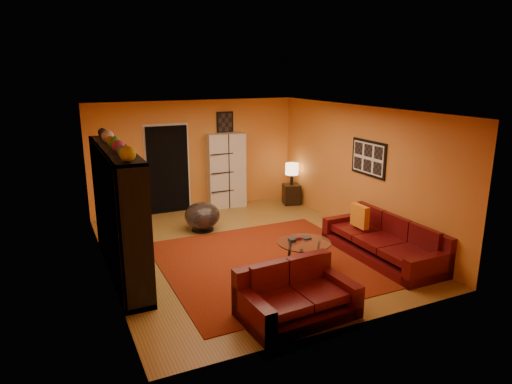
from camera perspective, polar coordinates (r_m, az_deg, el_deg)
name	(u,v)px	position (r m, az deg, el deg)	size (l,w,h in m)	color
floor	(247,249)	(8.65, -1.12, -7.19)	(6.00, 6.00, 0.00)	brown
ceiling	(246,110)	(8.04, -1.21, 10.24)	(6.00, 6.00, 0.00)	white
wall_back	(196,155)	(11.00, -7.53, 4.56)	(6.00, 6.00, 0.00)	orange
wall_front	(345,235)	(5.75, 11.11, -5.27)	(6.00, 6.00, 0.00)	orange
wall_left	(103,198)	(7.62, -18.62, -0.75)	(6.00, 6.00, 0.00)	orange
wall_right	(359,170)	(9.51, 12.76, 2.69)	(6.00, 6.00, 0.00)	orange
rug	(268,262)	(8.10, 1.57, -8.73)	(3.60, 3.60, 0.01)	#5F1A0A
doorway	(168,170)	(10.83, -10.95, 2.74)	(0.95, 0.10, 2.04)	black
wall_art_right	(369,158)	(9.21, 13.90, 4.13)	(0.03, 1.00, 0.70)	black
wall_art_back	(225,122)	(11.12, -3.91, 8.67)	(0.42, 0.03, 0.52)	black
entertainment_unit	(119,212)	(7.71, -16.81, -2.35)	(0.45, 3.00, 2.10)	black
tv	(121,215)	(7.81, -16.48, -2.76)	(0.11, 0.85, 0.49)	black
sofa	(387,242)	(8.57, 16.01, -5.99)	(0.99, 2.41, 0.85)	#46090D
loveseat	(294,295)	(6.42, 4.79, -12.71)	(1.60, 1.02, 0.85)	#46090D
throw_pillow	(360,216)	(8.74, 12.85, -2.95)	(0.12, 0.42, 0.42)	orange
coffee_table	(304,245)	(7.80, 6.01, -6.56)	(0.90, 0.90, 0.45)	silver
storage_cabinet	(226,171)	(11.11, -3.76, 2.69)	(0.91, 0.40, 1.81)	silver
bowl_chair	(202,216)	(9.61, -6.73, -2.96)	(0.74, 0.74, 0.60)	black
side_table	(291,194)	(11.50, 4.44, -0.27)	(0.40, 0.40, 0.50)	black
table_lamp	(292,169)	(11.35, 4.51, 2.82)	(0.32, 0.32, 0.54)	black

